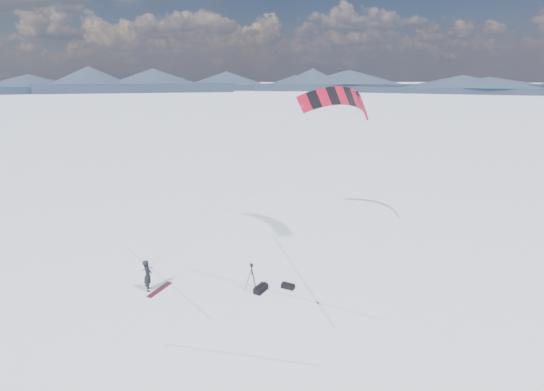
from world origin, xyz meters
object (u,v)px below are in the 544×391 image
snowboard (160,289)px  tripod (252,274)px  gear_bag_a (261,289)px  gear_bag_b (288,286)px  snowkiter (149,290)px

snowboard → tripod: 4.77m
gear_bag_a → gear_bag_b: size_ratio=1.26×
snowkiter → gear_bag_b: (6.43, -2.84, 0.13)m
snowboard → gear_bag_b: (5.95, -2.62, 0.11)m
snowboard → snowkiter: bearing=115.4°
gear_bag_b → snowboard: bearing=-152.7°
snowboard → gear_bag_a: gear_bag_a is taller
snowboard → tripod: (4.20, -2.07, 0.93)m
gear_bag_b → snowkiter: bearing=-152.8°
tripod → gear_bag_b: 2.01m
snowkiter → gear_bag_a: bearing=-103.9°
snowkiter → snowboard: 0.53m
snowboard → gear_bag_a: 5.13m
snowkiter → gear_bag_b: 7.03m
snowboard → gear_bag_b: 6.50m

